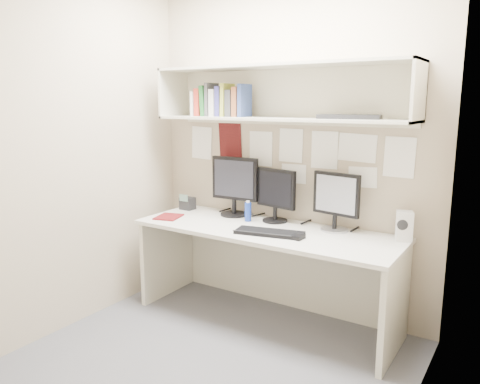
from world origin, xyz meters
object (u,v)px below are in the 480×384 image
Objects in this scene: desk at (266,274)px; maroon_notebook at (169,217)px; monitor_left at (235,184)px; keyboard at (269,233)px; monitor_center at (276,193)px; monitor_right at (336,199)px; speaker at (404,226)px; desk_phone at (187,203)px.

desk is 9.04× the size of maroon_notebook.
monitor_left is at bearing 26.57° from maroon_notebook.
desk is at bearing 115.50° from keyboard.
monitor_center is at bearing -2.72° from monitor_left.
keyboard is (-0.35, -0.35, -0.22)m from monitor_right.
desk_phone is (-1.83, -0.05, -0.05)m from speaker.
monitor_right is 2.09× the size of speaker.
speaker is at bearing 1.90° from desk_phone.
speaker is at bearing 10.91° from monitor_center.
monitor_right is at bearing 32.85° from keyboard.
desk is 4.12× the size of keyboard.
monitor_left is 1.13× the size of monitor_right.
monitor_right reaches higher than keyboard.
monitor_center is at bearing 99.85° from keyboard.
keyboard is (0.52, -0.35, -0.25)m from monitor_left.
desk is 14.30× the size of desk_phone.
maroon_notebook is at bearing -154.52° from monitor_right.
speaker is at bearing -2.57° from monitor_left.
maroon_notebook is (-0.83, -0.14, 0.37)m from desk.
speaker is (0.98, 0.00, -0.13)m from monitor_center.
monitor_left reaches higher than maroon_notebook.
speaker reaches higher than maroon_notebook.
speaker reaches higher than desk.
monitor_left is 2.37× the size of speaker.
monitor_right is at bearing 10.65° from monitor_center.
monitor_center is 0.99m from speaker.
keyboard is 2.39× the size of speaker.
monitor_left is 1.16× the size of monitor_center.
monitor_left reaches higher than desk_phone.
desk is 0.41m from keyboard.
desk is 0.63m from monitor_center.
monitor_right is (0.49, -0.00, 0.01)m from monitor_center.
monitor_center is 0.90m from maroon_notebook.
desk_phone is at bearing -166.10° from monitor_center.
monitor_left is 0.38m from monitor_center.
desk is at bearing -144.46° from monitor_right.
monitor_left reaches higher than desk.
monitor_right reaches higher than speaker.
monitor_left is at bearing 152.62° from desk.
monitor_center reaches higher than keyboard.
monitor_center is at bearing 9.46° from maroon_notebook.
monitor_left is at bearing 6.16° from desk_phone.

